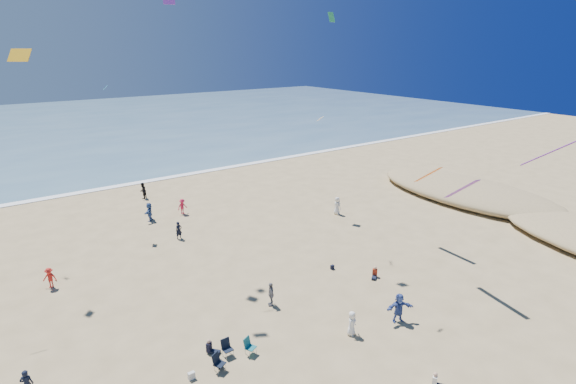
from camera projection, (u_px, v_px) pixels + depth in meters
ocean at (30, 130)px, 91.15m from camera, size 220.00×100.00×0.06m
surf_line at (90, 191)px, 52.57m from camera, size 220.00×1.20×0.08m
standing_flyers at (240, 274)px, 31.60m from camera, size 30.00×52.45×1.93m
seated_group at (279, 335)px, 25.76m from camera, size 26.37×24.27×0.84m
chair_cluster at (233, 353)px, 24.13m from camera, size 2.80×1.51×1.00m
white_tote at (192, 376)px, 22.87m from camera, size 0.35×0.20×0.40m
black_backpack at (220, 364)px, 23.72m from camera, size 0.30×0.22×0.38m
navy_bag at (332, 267)px, 34.17m from camera, size 0.28×0.18×0.34m
kites_aloft at (317, 70)px, 28.58m from camera, size 42.45×41.96×29.78m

